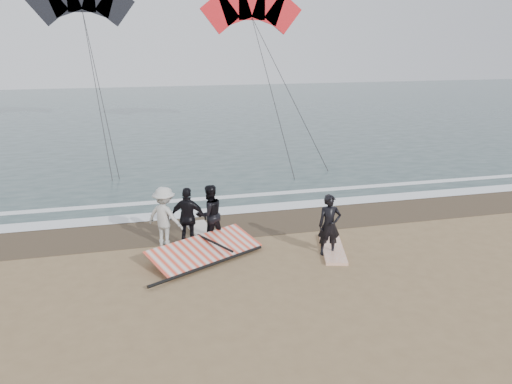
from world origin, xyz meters
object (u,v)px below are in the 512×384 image
board_white (333,248)px  sail_rig (202,250)px  man_main (329,225)px  board_cream (205,235)px

board_white → sail_rig: 4.04m
man_main → board_cream: man_main is taller
board_white → sail_rig: sail_rig is taller
board_white → board_cream: bearing=166.2°
board_white → sail_rig: size_ratio=0.63×
board_cream → sail_rig: 1.61m
sail_rig → man_main: bearing=-11.7°
board_white → board_cream: 4.23m
man_main → board_white: 0.97m
board_cream → board_white: bearing=-38.4°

